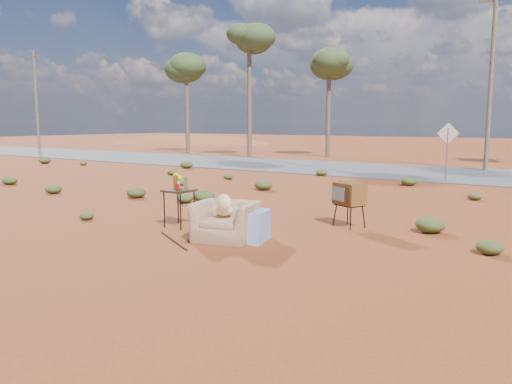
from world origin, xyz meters
The scene contains 14 objects.
ground centered at (0.00, 0.00, 0.00)m, with size 140.00×140.00×0.00m, color maroon.
highway centered at (0.00, 15.00, 0.02)m, with size 140.00×7.00×0.04m, color #565659.
dirt_mound centered at (-30.00, 34.00, 0.00)m, with size 26.00×18.00×2.00m, color #A24E27.
armchair centered at (0.27, 0.22, 0.45)m, with size 1.41×1.12×0.97m.
tv_unit centered at (1.65, 2.55, 0.70)m, with size 0.72×0.67×0.94m.
side_table centered at (-1.40, 0.64, 0.82)m, with size 0.57×0.57×1.11m.
rusty_bar centered at (-0.58, -0.44, 0.02)m, with size 0.04×0.04×1.57m, color #512015.
road_sign centered at (1.50, 12.00, 1.50)m, with size 0.78×0.06×2.19m.
eucalyptus_far_left centered at (-18.00, 20.00, 5.94)m, with size 3.20×3.20×7.10m.
eucalyptus_left centered at (-12.00, 19.00, 6.92)m, with size 3.20×3.20×8.10m.
eucalyptus_near_left centered at (-8.00, 22.00, 5.45)m, with size 3.20×3.20×6.60m.
utility_pole_west centered at (-32.00, 17.50, 4.15)m, with size 1.40×0.20×8.00m.
utility_pole_center centered at (2.00, 17.50, 4.15)m, with size 1.40×0.20×8.00m.
scrub_patch centered at (-0.82, 4.41, 0.14)m, with size 17.49×8.07×0.33m.
Camera 1 is at (5.70, -7.18, 2.20)m, focal length 35.00 mm.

